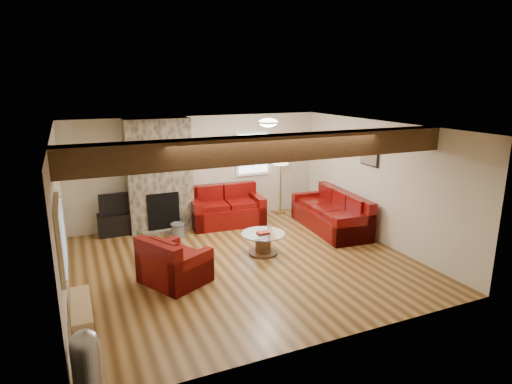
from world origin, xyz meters
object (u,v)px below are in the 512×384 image
Objects in this scene: sofa_three at (330,211)px; armchair_red at (175,259)px; loveseat at (226,206)px; television at (119,203)px; tv_cabinet at (120,224)px; floor_lamp at (281,162)px; coffee_table at (263,243)px.

sofa_three reaches higher than armchair_red.
television is (-2.36, 0.30, 0.27)m from loveseat.
tv_cabinet is 0.48m from television.
floor_lamp is at bearing -160.14° from sofa_three.
armchair_red is (-3.83, -1.19, -0.03)m from sofa_three.
loveseat reaches higher than coffee_table.
tv_cabinet is at bearing -105.52° from sofa_three.
coffee_table is at bearing -84.86° from loveseat.
armchair_red is at bearing -122.03° from loveseat.
loveseat is 1.99× the size of television.
loveseat is at bearing -118.19° from sofa_three.
armchair_red is at bearing -78.75° from tv_cabinet.
floor_lamp reaches higher than armchair_red.
floor_lamp is at bearing 15.60° from loveseat.
television reaches higher than sofa_three.
coffee_table is 0.91× the size of tv_cabinet.
armchair_red is at bearing -78.75° from television.
floor_lamp is at bearing 56.31° from coffee_table.
coffee_table is 3.31m from tv_cabinet.
loveseat reaches higher than sofa_three.
loveseat is 2.00m from coffee_table.
armchair_red is 2.85m from television.
loveseat is 2.39m from tv_cabinet.
tv_cabinet is (-0.55, 2.78, -0.16)m from armchair_red.
sofa_three is 1.89m from floor_lamp.
sofa_three is 2.11m from coffee_table.
coffee_table is at bearing -123.69° from floor_lamp.
sofa_three is 2.63× the size of television.
loveseat is 1.10× the size of floor_lamp.
tv_cabinet reaches higher than coffee_table.
coffee_table is (1.85, 0.50, -0.19)m from armchair_red.
television is at bearing 0.00° from tv_cabinet.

